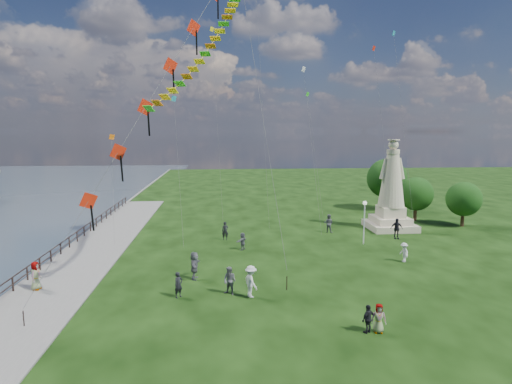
{
  "coord_description": "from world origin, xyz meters",
  "views": [
    {
      "loc": [
        -3.59,
        -22.27,
        9.81
      ],
      "look_at": [
        -1.0,
        8.0,
        5.5
      ],
      "focal_mm": 30.0,
      "sensor_mm": 36.0,
      "label": 1
    }
  ],
  "objects": [
    {
      "name": "lamppost",
      "position": [
        8.94,
        13.32,
        2.77
      ],
      "size": [
        0.36,
        0.36,
        3.84
      ],
      "color": "silver",
      "rests_on": "ground"
    },
    {
      "name": "person_6",
      "position": [
        -3.15,
        15.83,
        0.84
      ],
      "size": [
        0.61,
        0.41,
        1.68
      ],
      "primitive_type": "imported",
      "rotation": [
        0.0,
        0.0,
        -0.01
      ],
      "color": "black",
      "rests_on": "ground"
    },
    {
      "name": "person_2",
      "position": [
        -1.81,
        2.1,
        0.96
      ],
      "size": [
        1.09,
        1.39,
        1.92
      ],
      "primitive_type": "imported",
      "rotation": [
        0.0,
        0.0,
        1.99
      ],
      "color": "silver",
      "rests_on": "ground"
    },
    {
      "name": "person_4",
      "position": [
        4.11,
        -2.99,
        0.73
      ],
      "size": [
        0.78,
        0.55,
        1.47
      ],
      "primitive_type": "imported",
      "rotation": [
        0.0,
        0.0,
        -0.16
      ],
      "color": "#595960",
      "rests_on": "ground"
    },
    {
      "name": "person_1",
      "position": [
        -3.06,
        2.58,
        0.86
      ],
      "size": [
        0.98,
        0.91,
        1.73
      ],
      "primitive_type": "imported",
      "rotation": [
        0.0,
        0.0,
        -0.62
      ],
      "color": "#595960",
      "rests_on": "ground"
    },
    {
      "name": "waterfront",
      "position": [
        -15.24,
        8.99,
        -0.06
      ],
      "size": [
        200.0,
        200.0,
        1.51
      ],
      "color": "#2D3D44",
      "rests_on": "ground"
    },
    {
      "name": "tree_row",
      "position": [
        18.38,
        25.72,
        3.52
      ],
      "size": [
        8.5,
        14.28,
        6.45
      ],
      "color": "#382314",
      "rests_on": "ground"
    },
    {
      "name": "small_kites",
      "position": [
        2.55,
        23.16,
        14.01
      ],
      "size": [
        30.03,
        16.15,
        25.88
      ],
      "color": "teal",
      "rests_on": "ground"
    },
    {
      "name": "person_5",
      "position": [
        -5.34,
        5.54,
        0.94
      ],
      "size": [
        0.92,
        1.81,
        1.88
      ],
      "primitive_type": "imported",
      "rotation": [
        0.0,
        0.0,
        1.47
      ],
      "color": "#595960",
      "rests_on": "ground"
    },
    {
      "name": "person_11",
      "position": [
        -1.76,
        12.44,
        0.73
      ],
      "size": [
        1.26,
        1.44,
        1.46
      ],
      "primitive_type": "imported",
      "rotation": [
        0.0,
        0.0,
        4.1
      ],
      "color": "#595960",
      "rests_on": "ground"
    },
    {
      "name": "statue",
      "position": [
        13.6,
        18.89,
        3.42
      ],
      "size": [
        4.46,
        4.46,
        9.05
      ],
      "rotation": [
        0.0,
        0.0,
        0.0
      ],
      "color": "#C5AE95",
      "rests_on": "ground"
    },
    {
      "name": "person_7",
      "position": [
        6.98,
        17.89,
        0.91
      ],
      "size": [
        1.03,
        0.91,
        1.81
      ],
      "primitive_type": "imported",
      "rotation": [
        0.0,
        0.0,
        2.63
      ],
      "color": "#595960",
      "rests_on": "ground"
    },
    {
      "name": "person_10",
      "position": [
        -15.0,
        4.18,
        0.89
      ],
      "size": [
        0.63,
        0.93,
        1.78
      ],
      "primitive_type": "imported",
      "rotation": [
        0.0,
        0.0,
        1.45
      ],
      "color": "#595960",
      "rests_on": "ground"
    },
    {
      "name": "person_8",
      "position": [
        10.26,
        8.04,
        0.74
      ],
      "size": [
        0.62,
        1.01,
        1.48
      ],
      "primitive_type": "imported",
      "rotation": [
        0.0,
        0.0,
        -1.43
      ],
      "color": "silver",
      "rests_on": "ground"
    },
    {
      "name": "person_0",
      "position": [
        -6.11,
        2.39,
        0.78
      ],
      "size": [
        0.67,
        0.66,
        1.56
      ],
      "primitive_type": "imported",
      "rotation": [
        0.0,
        0.0,
        0.77
      ],
      "color": "black",
      "rests_on": "ground"
    },
    {
      "name": "red_kite_train",
      "position": [
        -7.38,
        4.61,
        12.12
      ],
      "size": [
        10.22,
        9.35,
        19.54
      ],
      "color": "black",
      "rests_on": "ground"
    },
    {
      "name": "person_9",
      "position": [
        12.59,
        14.94,
        0.96
      ],
      "size": [
        1.17,
        0.67,
        1.91
      ],
      "primitive_type": "imported",
      "rotation": [
        0.0,
        0.0,
        -0.09
      ],
      "color": "black",
      "rests_on": "ground"
    },
    {
      "name": "person_3",
      "position": [
        3.57,
        -3.0,
        0.72
      ],
      "size": [
        0.95,
        0.82,
        1.45
      ],
      "primitive_type": "imported",
      "rotation": [
        0.0,
        0.0,
        3.71
      ],
      "color": "black",
      "rests_on": "ground"
    }
  ]
}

